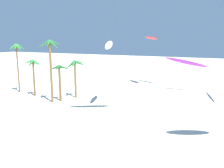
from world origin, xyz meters
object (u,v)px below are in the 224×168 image
(palm_tree_4, at_px, (50,54))
(flying_kite_3, at_px, (109,45))
(palm_tree_2, at_px, (59,72))
(palm_tree_0, at_px, (17,51))
(flying_kite_6, at_px, (151,38))
(palm_tree_3, at_px, (75,68))
(palm_tree_1, at_px, (33,66))
(flying_kite_5, at_px, (186,62))

(palm_tree_4, height_order, flying_kite_3, flying_kite_3)
(palm_tree_2, height_order, palm_tree_4, palm_tree_4)
(palm_tree_0, height_order, flying_kite_6, flying_kite_6)
(palm_tree_3, xyz_separation_m, flying_kite_6, (9.74, 17.75, 5.55))
(palm_tree_0, bearing_deg, flying_kite_6, 39.34)
(palm_tree_2, height_order, palm_tree_3, palm_tree_3)
(palm_tree_3, height_order, palm_tree_4, palm_tree_4)
(palm_tree_3, bearing_deg, flying_kite_3, -16.42)
(palm_tree_0, xyz_separation_m, palm_tree_3, (13.43, 1.24, -2.91))
(palm_tree_3, bearing_deg, palm_tree_4, -112.84)
(palm_tree_0, xyz_separation_m, palm_tree_1, (5.26, -1.13, -2.77))
(palm_tree_4, relative_size, flying_kite_6, 0.93)
(palm_tree_4, xyz_separation_m, flying_kite_5, (20.40, 18.96, -2.35))
(palm_tree_2, height_order, flying_kite_6, flying_kite_6)
(flying_kite_3, relative_size, flying_kite_5, 1.18)
(palm_tree_3, bearing_deg, palm_tree_0, -174.72)
(flying_kite_5, bearing_deg, palm_tree_4, -137.09)
(palm_tree_4, height_order, flying_kite_5, palm_tree_4)
(palm_tree_0, distance_m, palm_tree_4, 11.97)
(palm_tree_2, distance_m, flying_kite_6, 24.52)
(palm_tree_1, relative_size, palm_tree_4, 0.66)
(flying_kite_5, bearing_deg, palm_tree_1, -147.92)
(flying_kite_3, height_order, flying_kite_5, flying_kite_3)
(palm_tree_1, height_order, flying_kite_3, flying_kite_3)
(palm_tree_1, relative_size, flying_kite_5, 0.77)
(palm_tree_0, bearing_deg, palm_tree_3, 5.28)
(palm_tree_1, xyz_separation_m, flying_kite_3, (16.49, -0.08, 4.26))
(palm_tree_1, height_order, palm_tree_2, palm_tree_1)
(flying_kite_3, relative_size, flying_kite_6, 0.94)
(palm_tree_0, relative_size, palm_tree_4, 0.92)
(flying_kite_3, bearing_deg, flying_kite_6, 85.95)
(palm_tree_0, xyz_separation_m, flying_kite_3, (21.74, -1.21, 1.49))
(palm_tree_2, height_order, flying_kite_5, flying_kite_5)
(palm_tree_4, bearing_deg, flying_kite_5, 42.91)
(palm_tree_0, height_order, palm_tree_2, palm_tree_0)
(palm_tree_2, bearing_deg, palm_tree_3, 71.22)
(palm_tree_2, xyz_separation_m, palm_tree_3, (1.15, 3.37, 0.48))
(palm_tree_4, relative_size, flying_kite_5, 1.17)
(palm_tree_1, distance_m, flying_kite_6, 27.48)
(flying_kite_3, distance_m, flying_kite_5, 19.98)
(palm_tree_0, distance_m, flying_kite_6, 30.08)
(palm_tree_2, relative_size, flying_kite_3, 0.60)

